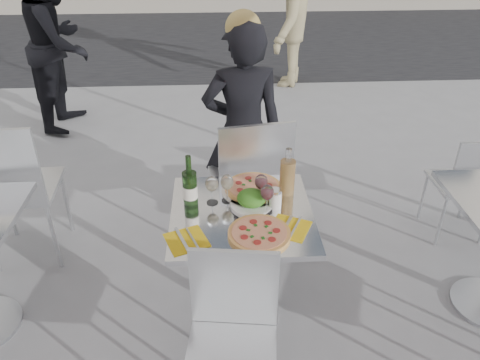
{
  "coord_description": "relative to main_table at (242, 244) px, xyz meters",
  "views": [
    {
      "loc": [
        -0.11,
        -1.95,
        2.12
      ],
      "look_at": [
        0.0,
        0.15,
        0.85
      ],
      "focal_mm": 35.0,
      "sensor_mm": 36.0,
      "label": 1
    }
  ],
  "objects": [
    {
      "name": "ground",
      "position": [
        0.0,
        0.0,
        -0.54
      ],
      "size": [
        80.0,
        80.0,
        0.0
      ],
      "primitive_type": "plane",
      "color": "slate"
    },
    {
      "name": "street_asphalt",
      "position": [
        0.0,
        6.5,
        -0.54
      ],
      "size": [
        24.0,
        5.0,
        0.0
      ],
      "primitive_type": "cube",
      "color": "black",
      "rests_on": "ground"
    },
    {
      "name": "main_table",
      "position": [
        0.0,
        0.0,
        0.0
      ],
      "size": [
        0.72,
        0.72,
        0.75
      ],
      "color": "#B7BABF",
      "rests_on": "ground"
    },
    {
      "name": "chair_far",
      "position": [
        0.1,
        0.6,
        0.06
      ],
      "size": [
        0.53,
        0.54,
        1.01
      ],
      "rotation": [
        0.0,
        0.0,
        3.31
      ],
      "color": "silver",
      "rests_on": "ground"
    },
    {
      "name": "chair_near",
      "position": [
        -0.07,
        -0.54,
        -0.03
      ],
      "size": [
        0.44,
        0.45,
        0.86
      ],
      "rotation": [
        0.0,
        0.0,
        -0.12
      ],
      "color": "silver",
      "rests_on": "ground"
    },
    {
      "name": "side_chair_lfar",
      "position": [
        -1.39,
        0.58,
        0.07
      ],
      "size": [
        0.5,
        0.51,
        1.03
      ],
      "rotation": [
        0.0,
        0.0,
        3.21
      ],
      "color": "silver",
      "rests_on": "ground"
    },
    {
      "name": "side_chair_rfar",
      "position": [
        1.58,
        0.66,
        -0.05
      ],
      "size": [
        0.37,
        0.39,
        0.82
      ],
      "rotation": [
        0.0,
        0.0,
        3.14
      ],
      "color": "silver",
      "rests_on": "ground"
    },
    {
      "name": "woman_diner",
      "position": [
        0.06,
        0.95,
        0.21
      ],
      "size": [
        0.58,
        0.4,
        1.5
      ],
      "primitive_type": "imported",
      "rotation": [
        0.0,
        0.0,
        3.23
      ],
      "color": "black",
      "rests_on": "ground"
    },
    {
      "name": "pedestrian_a",
      "position": [
        -1.68,
        2.87,
        0.32
      ],
      "size": [
        0.74,
        0.9,
        1.73
      ],
      "primitive_type": "imported",
      "rotation": [
        0.0,
        0.0,
        1.47
      ],
      "color": "black",
      "rests_on": "ground"
    },
    {
      "name": "pedestrian_b",
      "position": [
        0.82,
        3.99,
        0.32
      ],
      "size": [
        0.96,
        1.25,
        1.71
      ],
      "primitive_type": "imported",
      "rotation": [
        0.0,
        0.0,
        4.38
      ],
      "color": "#94875F",
      "rests_on": "ground"
    },
    {
      "name": "pizza_near",
      "position": [
        0.07,
        -0.2,
        0.22
      ],
      "size": [
        0.3,
        0.3,
        0.02
      ],
      "color": "tan",
      "rests_on": "main_table"
    },
    {
      "name": "pizza_far",
      "position": [
        0.07,
        0.2,
        0.23
      ],
      "size": [
        0.35,
        0.35,
        0.03
      ],
      "color": "white",
      "rests_on": "main_table"
    },
    {
      "name": "salad_plate",
      "position": [
        0.05,
        0.06,
        0.25
      ],
      "size": [
        0.22,
        0.22,
        0.09
      ],
      "color": "white",
      "rests_on": "main_table"
    },
    {
      "name": "wine_bottle",
      "position": [
        -0.26,
        0.07,
        0.32
      ],
      "size": [
        0.07,
        0.08,
        0.29
      ],
      "color": "#29531F",
      "rests_on": "main_table"
    },
    {
      "name": "carafe",
      "position": [
        0.25,
        0.12,
        0.33
      ],
      "size": [
        0.08,
        0.08,
        0.29
      ],
      "color": "tan",
      "rests_on": "main_table"
    },
    {
      "name": "sugar_shaker",
      "position": [
        0.17,
        0.04,
        0.26
      ],
      "size": [
        0.06,
        0.06,
        0.11
      ],
      "color": "white",
      "rests_on": "main_table"
    },
    {
      "name": "wineglass_white_a",
      "position": [
        -0.15,
        0.09,
        0.32
      ],
      "size": [
        0.07,
        0.07,
        0.16
      ],
      "color": "white",
      "rests_on": "main_table"
    },
    {
      "name": "wineglass_white_b",
      "position": [
        -0.07,
        0.11,
        0.32
      ],
      "size": [
        0.07,
        0.07,
        0.16
      ],
      "color": "white",
      "rests_on": "main_table"
    },
    {
      "name": "wineglass_red_a",
      "position": [
        0.13,
        -0.0,
        0.32
      ],
      "size": [
        0.07,
        0.07,
        0.16
      ],
      "color": "white",
      "rests_on": "main_table"
    },
    {
      "name": "wineglass_red_b",
      "position": [
        0.11,
        0.1,
        0.32
      ],
      "size": [
        0.07,
        0.07,
        0.16
      ],
      "color": "white",
      "rests_on": "main_table"
    },
    {
      "name": "napkin_left",
      "position": [
        -0.27,
        -0.22,
        0.21
      ],
      "size": [
        0.23,
        0.23,
        0.01
      ],
      "rotation": [
        0.0,
        0.0,
        0.38
      ],
      "color": "yellow",
      "rests_on": "main_table"
    },
    {
      "name": "napkin_right",
      "position": [
        0.22,
        -0.15,
        0.21
      ],
      "size": [
        0.24,
        0.24,
        0.01
      ],
      "rotation": [
        0.0,
        0.0,
        -0.46
      ],
      "color": "yellow",
      "rests_on": "main_table"
    }
  ]
}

